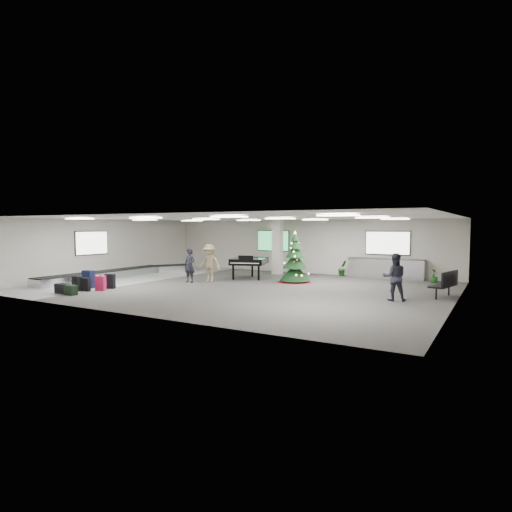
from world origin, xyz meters
The scene contains 20 objects.
ground centered at (0.00, 0.00, 0.00)m, with size 18.00×18.00×0.00m, color #3D3A37.
room_envelope centered at (-0.38, 0.67, 2.33)m, with size 18.02×14.02×3.21m.
baggage_carousel centered at (-7.84, -0.08, 0.21)m, with size 2.28×9.71×0.43m.
service_counter centered at (5.00, 6.65, 0.55)m, with size 4.05×0.65×1.08m.
suitcase_0 centered at (-5.52, -4.61, 0.33)m, with size 0.44×0.27×0.68m.
suitcase_1 centered at (-5.16, -4.45, 0.29)m, with size 0.41×0.28×0.60m.
pink_suitcase centered at (-4.74, -4.00, 0.33)m, with size 0.47×0.36×0.67m.
suitcase_3 centered at (-4.89, -3.35, 0.33)m, with size 0.49×0.35×0.68m.
navy_suitcase centered at (-5.85, -3.74, 0.40)m, with size 0.53×0.32×0.83m.
green_duffel centered at (-4.88, -5.40, 0.20)m, with size 0.63×0.37×0.42m.
suitcase_8 centered at (-6.65, -3.05, 0.32)m, with size 0.44×0.26×0.66m.
black_duffel centered at (-5.51, -5.33, 0.21)m, with size 0.65×0.39×0.43m.
christmas_tree centered at (1.43, 2.77, 0.89)m, with size 1.82×1.82×2.59m.
grand_piano centered at (-1.39, 3.00, 0.92)m, with size 2.33×2.67×1.29m.
bench centered at (8.53, 1.52, 0.60)m, with size 0.95×1.76×1.06m.
traveler_a centered at (-3.08, 0.07, 0.85)m, with size 0.62×0.41×1.71m, color black.
traveler_b centered at (-2.46, 0.89, 0.95)m, with size 1.22×0.70×1.89m, color #93805B.
traveler_bench centered at (6.91, -0.19, 0.90)m, with size 0.87×0.68×1.79m, color black.
potted_plant_left centered at (2.64, 6.50, 0.45)m, with size 0.50×0.40×0.91m, color #123814.
potted_plant_right centered at (7.52, 6.01, 0.36)m, with size 0.40×0.40×0.71m, color #123814.
Camera 1 is at (10.38, -16.63, 2.81)m, focal length 30.00 mm.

